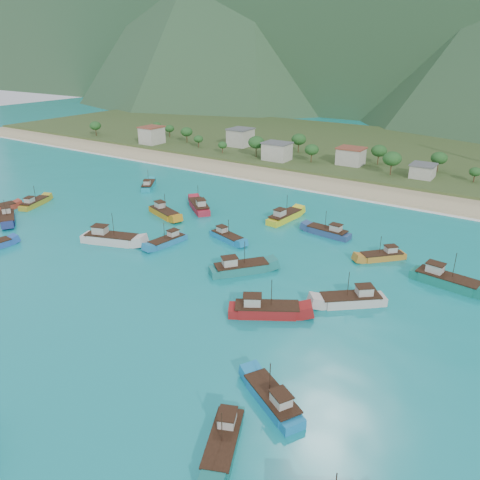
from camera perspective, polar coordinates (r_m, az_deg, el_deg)
The scene contains 23 objects.
ground at distance 89.80m, azimuth -6.72°, elevation -5.37°, with size 600.00×600.00×0.00m, color #0B7982.
beach at distance 154.13m, azimuth 12.52°, elevation 6.30°, with size 400.00×18.00×1.20m, color beige.
land at distance 210.75m, azimuth 18.81°, elevation 9.96°, with size 400.00×110.00×2.40m, color #385123.
surf_line at distance 145.64m, azimuth 11.12°, elevation 5.46°, with size 400.00×2.50×0.08m, color white.
village at distance 171.90m, azimuth 16.31°, elevation 9.25°, with size 219.72×26.56×7.87m.
vegetation at distance 175.21m, azimuth 15.92°, elevation 9.66°, with size 276.47×25.54×8.76m.
boat_0 at distance 93.23m, azimuth 0.02°, elevation -3.49°, with size 10.25×11.43×7.03m.
boat_3 at distance 129.55m, azimuth -4.99°, elevation 4.07°, with size 11.58×10.35×7.11m.
boat_5 at distance 79.29m, azimuth 3.12°, elevation -8.56°, with size 12.14×9.25×7.11m.
boat_6 at distance 152.48m, azimuth -11.10°, elevation 6.51°, with size 8.23×10.16×6.04m.
boat_9 at distance 84.51m, azimuth 13.45°, elevation -7.14°, with size 10.99×10.04×6.81m.
boat_11 at distance 57.29m, azimuth -1.99°, elevation -23.38°, with size 6.81×10.65×6.08m.
boat_12 at distance 103.47m, azimuth 16.94°, elevation -1.93°, with size 8.81×9.03×5.76m.
boat_13 at distance 107.78m, azimuth -8.84°, elevation -0.17°, with size 4.20×10.06×5.76m.
boat_16 at distance 134.47m, azimuth -26.48°, elevation 2.36°, with size 11.03×8.45×6.47m.
boat_18 at distance 144.64m, azimuth -23.75°, elevation 4.11°, with size 6.32×10.69×6.07m.
boat_21 at distance 108.90m, azimuth -1.63°, elevation 0.34°, with size 10.03×5.48×5.68m.
boat_22 at distance 113.35m, azimuth 10.67°, elevation 0.92°, with size 11.00×4.17×6.35m.
boat_23 at distance 125.99m, azimuth -9.24°, elevation 3.28°, with size 11.84×6.97×6.72m.
boat_25 at distance 121.67m, azimuth 5.45°, elevation 2.80°, with size 4.66×12.06×6.96m.
boat_26 at distance 96.48m, azimuth 23.80°, elevation -4.57°, with size 13.02×5.48×7.46m.
boat_27 at distance 110.94m, azimuth -15.50°, elevation 0.13°, with size 13.72×7.96×7.78m.
boat_28 at distance 62.25m, azimuth 4.00°, elevation -18.86°, with size 10.60×7.79×6.16m.
Camera 1 is at (52.24, -59.83, 41.90)m, focal length 35.00 mm.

